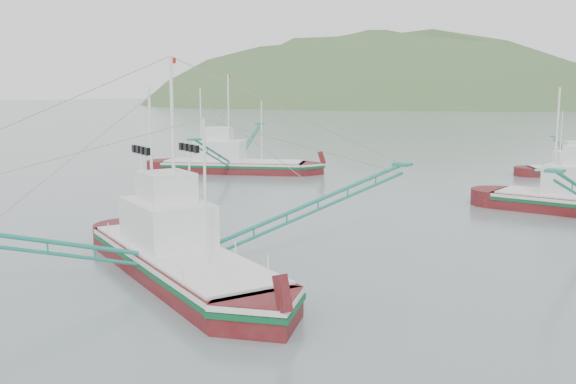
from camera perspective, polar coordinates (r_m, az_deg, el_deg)
The scene contains 4 objects.
ground at distance 33.04m, azimuth -6.03°, elevation -6.82°, with size 1200.00×1200.00×0.00m, color slate.
main_boat at distance 31.52m, azimuth -9.73°, elevation -3.30°, with size 15.94×26.88×11.41m.
bg_boat_left at distance 71.28m, azimuth -4.95°, elevation 3.62°, with size 16.83×26.98×11.59m.
headland_left at distance 433.42m, azimuth 7.52°, elevation 7.68°, with size 448.00×308.00×210.00m, color #3D5E30.
Camera 1 is at (21.00, -23.89, 8.94)m, focal length 40.00 mm.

